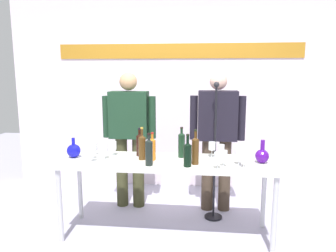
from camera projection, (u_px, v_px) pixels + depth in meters
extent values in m
plane|color=#ACA8C0|center=(166.00, 234.00, 3.28)|extent=(10.00, 10.00, 0.00)
cube|color=white|center=(178.00, 82.00, 4.48)|extent=(4.77, 0.10, 3.00)
cube|color=#BC7C20|center=(178.00, 51.00, 4.35)|extent=(3.34, 0.01, 0.20)
cube|color=white|center=(166.00, 162.00, 3.15)|extent=(2.13, 0.62, 0.04)
cylinder|color=silver|center=(60.00, 206.00, 3.07)|extent=(0.05, 0.05, 0.74)
cylinder|color=silver|center=(275.00, 216.00, 2.86)|extent=(0.05, 0.05, 0.74)
cylinder|color=silver|center=(80.00, 187.00, 3.58)|extent=(0.05, 0.05, 0.74)
cylinder|color=silver|center=(264.00, 194.00, 3.37)|extent=(0.05, 0.05, 0.74)
sphere|color=#1315BE|center=(74.00, 151.00, 3.25)|extent=(0.14, 0.14, 0.14)
cylinder|color=#1315BE|center=(73.00, 141.00, 3.24)|extent=(0.03, 0.03, 0.08)
sphere|color=#4B108D|center=(262.00, 156.00, 3.06)|extent=(0.13, 0.13, 0.13)
cylinder|color=#4B108D|center=(263.00, 145.00, 3.04)|extent=(0.04, 0.04, 0.10)
cylinder|color=#3A3B21|center=(122.00, 172.00, 3.92)|extent=(0.14, 0.14, 0.86)
cylinder|color=#3A3B21|center=(138.00, 172.00, 3.90)|extent=(0.14, 0.14, 0.86)
cube|color=#1B3925|center=(129.00, 115.00, 3.79)|extent=(0.45, 0.22, 0.55)
cylinder|color=#1B3925|center=(106.00, 117.00, 3.82)|extent=(0.09, 0.09, 0.50)
cylinder|color=#1B3925|center=(152.00, 117.00, 3.77)|extent=(0.09, 0.09, 0.50)
sphere|color=tan|center=(128.00, 82.00, 3.73)|extent=(0.21, 0.21, 0.21)
cylinder|color=#413327|center=(207.00, 175.00, 3.81)|extent=(0.14, 0.14, 0.86)
cylinder|color=#413327|center=(225.00, 175.00, 3.79)|extent=(0.14, 0.14, 0.86)
cube|color=black|center=(218.00, 116.00, 3.68)|extent=(0.45, 0.22, 0.57)
cylinder|color=black|center=(194.00, 118.00, 3.71)|extent=(0.09, 0.09, 0.51)
cylinder|color=black|center=(242.00, 118.00, 3.66)|extent=(0.09, 0.09, 0.51)
sphere|color=beige|center=(218.00, 81.00, 3.61)|extent=(0.20, 0.20, 0.20)
cylinder|color=black|center=(188.00, 156.00, 2.93)|extent=(0.07, 0.07, 0.20)
cone|color=black|center=(188.00, 144.00, 2.91)|extent=(0.07, 0.07, 0.03)
cylinder|color=black|center=(188.00, 141.00, 2.91)|extent=(0.03, 0.03, 0.09)
cylinder|color=black|center=(188.00, 135.00, 2.90)|extent=(0.03, 0.03, 0.02)
cylinder|color=#492E11|center=(142.00, 149.00, 3.17)|extent=(0.07, 0.07, 0.22)
cone|color=#492E11|center=(142.00, 136.00, 3.15)|extent=(0.07, 0.07, 0.03)
cylinder|color=#492E11|center=(142.00, 133.00, 3.14)|extent=(0.02, 0.02, 0.09)
cylinder|color=gold|center=(142.00, 128.00, 3.13)|extent=(0.03, 0.03, 0.02)
cylinder|color=#4B2F12|center=(195.00, 152.00, 3.00)|extent=(0.07, 0.07, 0.24)
cone|color=#4B2F12|center=(195.00, 138.00, 2.98)|extent=(0.07, 0.07, 0.03)
cylinder|color=#4B2F12|center=(196.00, 135.00, 2.98)|extent=(0.02, 0.02, 0.08)
cylinder|color=black|center=(196.00, 130.00, 2.97)|extent=(0.03, 0.03, 0.02)
cylinder|color=black|center=(140.00, 146.00, 3.31)|extent=(0.07, 0.07, 0.21)
cone|color=black|center=(139.00, 135.00, 3.29)|extent=(0.07, 0.07, 0.03)
cylinder|color=black|center=(139.00, 133.00, 3.29)|extent=(0.03, 0.03, 0.07)
cylinder|color=black|center=(139.00, 129.00, 3.28)|extent=(0.03, 0.03, 0.02)
cylinder|color=orange|center=(152.00, 150.00, 3.15)|extent=(0.07, 0.07, 0.20)
cone|color=orange|center=(152.00, 139.00, 3.13)|extent=(0.07, 0.07, 0.03)
cylinder|color=orange|center=(152.00, 137.00, 3.13)|extent=(0.02, 0.02, 0.06)
cylinder|color=#B31E17|center=(152.00, 133.00, 3.12)|extent=(0.03, 0.03, 0.02)
cylinder|color=black|center=(149.00, 154.00, 2.96)|extent=(0.07, 0.07, 0.23)
cone|color=black|center=(149.00, 140.00, 2.94)|extent=(0.07, 0.07, 0.03)
cylinder|color=black|center=(149.00, 138.00, 2.94)|extent=(0.02, 0.02, 0.06)
cylinder|color=black|center=(149.00, 134.00, 2.93)|extent=(0.03, 0.03, 0.02)
cylinder|color=black|center=(182.00, 146.00, 3.25)|extent=(0.07, 0.07, 0.24)
cone|color=black|center=(182.00, 134.00, 3.23)|extent=(0.07, 0.07, 0.03)
cylinder|color=black|center=(182.00, 132.00, 3.22)|extent=(0.03, 0.03, 0.06)
cylinder|color=black|center=(182.00, 128.00, 3.22)|extent=(0.03, 0.03, 0.02)
cylinder|color=white|center=(93.00, 162.00, 3.10)|extent=(0.06, 0.06, 0.00)
cylinder|color=white|center=(93.00, 158.00, 3.10)|extent=(0.01, 0.01, 0.06)
cylinder|color=white|center=(92.00, 152.00, 3.09)|extent=(0.06, 0.06, 0.07)
cylinder|color=white|center=(95.00, 155.00, 3.35)|extent=(0.06, 0.06, 0.00)
cylinder|color=white|center=(95.00, 152.00, 3.34)|extent=(0.01, 0.01, 0.06)
cylinder|color=white|center=(94.00, 146.00, 3.33)|extent=(0.06, 0.06, 0.07)
cylinder|color=white|center=(94.00, 158.00, 3.22)|extent=(0.06, 0.06, 0.00)
cylinder|color=white|center=(94.00, 155.00, 3.21)|extent=(0.01, 0.01, 0.06)
cylinder|color=white|center=(94.00, 149.00, 3.20)|extent=(0.06, 0.06, 0.07)
cylinder|color=white|center=(114.00, 155.00, 3.33)|extent=(0.06, 0.06, 0.00)
cylinder|color=white|center=(114.00, 152.00, 3.33)|extent=(0.01, 0.01, 0.06)
cylinder|color=white|center=(114.00, 145.00, 3.32)|extent=(0.06, 0.06, 0.08)
cylinder|color=white|center=(105.00, 159.00, 3.20)|extent=(0.05, 0.05, 0.00)
cylinder|color=white|center=(105.00, 155.00, 3.19)|extent=(0.01, 0.01, 0.08)
cylinder|color=white|center=(104.00, 148.00, 3.18)|extent=(0.06, 0.06, 0.07)
cylinder|color=white|center=(239.00, 165.00, 3.00)|extent=(0.05, 0.05, 0.00)
cylinder|color=white|center=(239.00, 161.00, 3.00)|extent=(0.01, 0.01, 0.07)
cylinder|color=white|center=(239.00, 154.00, 2.99)|extent=(0.07, 0.07, 0.08)
cylinder|color=white|center=(212.00, 157.00, 3.27)|extent=(0.06, 0.06, 0.00)
cylinder|color=white|center=(212.00, 153.00, 3.26)|extent=(0.01, 0.01, 0.07)
cylinder|color=white|center=(212.00, 146.00, 3.25)|extent=(0.07, 0.07, 0.08)
cylinder|color=white|center=(217.00, 169.00, 2.87)|extent=(0.06, 0.06, 0.00)
cylinder|color=white|center=(218.00, 165.00, 2.86)|extent=(0.01, 0.01, 0.07)
cylinder|color=white|center=(218.00, 157.00, 2.85)|extent=(0.07, 0.07, 0.08)
cylinder|color=white|center=(221.00, 160.00, 3.16)|extent=(0.06, 0.06, 0.00)
cylinder|color=white|center=(221.00, 157.00, 3.15)|extent=(0.01, 0.01, 0.07)
cylinder|color=white|center=(221.00, 149.00, 3.14)|extent=(0.06, 0.06, 0.09)
cylinder|color=white|center=(244.00, 168.00, 2.91)|extent=(0.05, 0.05, 0.00)
cylinder|color=white|center=(244.00, 163.00, 2.90)|extent=(0.01, 0.01, 0.08)
cylinder|color=white|center=(244.00, 155.00, 2.89)|extent=(0.06, 0.06, 0.08)
cylinder|color=white|center=(224.00, 167.00, 2.94)|extent=(0.05, 0.05, 0.00)
cylinder|color=white|center=(224.00, 163.00, 2.93)|extent=(0.01, 0.01, 0.07)
cylinder|color=white|center=(224.00, 155.00, 2.92)|extent=(0.06, 0.06, 0.08)
cylinder|color=black|center=(213.00, 217.00, 3.64)|extent=(0.20, 0.20, 0.02)
cylinder|color=black|center=(215.00, 155.00, 3.52)|extent=(0.02, 0.02, 1.48)
sphere|color=#232328|center=(217.00, 85.00, 3.39)|extent=(0.06, 0.06, 0.06)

